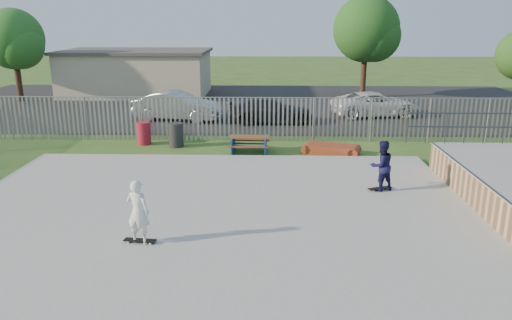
{
  "coord_description": "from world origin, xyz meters",
  "views": [
    {
      "loc": [
        1.59,
        -13.2,
        5.47
      ],
      "look_at": [
        1.19,
        2.0,
        1.1
      ],
      "focal_mm": 35.0,
      "sensor_mm": 36.0,
      "label": 1
    }
  ],
  "objects_px": {
    "tree_left": "(13,39)",
    "skater_white": "(138,212)",
    "car_dark": "(270,110)",
    "tree_mid": "(366,29)",
    "trash_bin_grey": "(176,135)",
    "car_silver": "(177,106)",
    "funbox": "(331,149)",
    "trash_bin_red": "(144,133)",
    "skater_navy": "(381,166)",
    "picnic_table": "(249,144)",
    "car_white": "(375,104)"
  },
  "relations": [
    {
      "from": "trash_bin_grey",
      "to": "skater_navy",
      "type": "xyz_separation_m",
      "value": [
        7.6,
        -5.93,
        0.44
      ]
    },
    {
      "from": "trash_bin_red",
      "to": "tree_mid",
      "type": "relative_size",
      "value": 0.14
    },
    {
      "from": "funbox",
      "to": "car_white",
      "type": "bearing_deg",
      "value": 86.8
    },
    {
      "from": "car_white",
      "to": "skater_navy",
      "type": "xyz_separation_m",
      "value": [
        -2.48,
        -13.13,
        0.26
      ]
    },
    {
      "from": "tree_mid",
      "to": "skater_navy",
      "type": "bearing_deg",
      "value": -98.52
    },
    {
      "from": "car_silver",
      "to": "skater_white",
      "type": "xyz_separation_m",
      "value": [
        1.88,
        -15.71,
        0.16
      ]
    },
    {
      "from": "tree_mid",
      "to": "skater_white",
      "type": "xyz_separation_m",
      "value": [
        -9.7,
        -24.07,
        -3.71
      ]
    },
    {
      "from": "trash_bin_grey",
      "to": "skater_white",
      "type": "xyz_separation_m",
      "value": [
        0.91,
        -9.98,
        0.44
      ]
    },
    {
      "from": "trash_bin_grey",
      "to": "tree_left",
      "type": "bearing_deg",
      "value": 136.92
    },
    {
      "from": "funbox",
      "to": "trash_bin_red",
      "type": "xyz_separation_m",
      "value": [
        -8.14,
        1.44,
        0.31
      ]
    },
    {
      "from": "car_silver",
      "to": "tree_left",
      "type": "xyz_separation_m",
      "value": [
        -11.67,
        6.08,
        3.28
      ]
    },
    {
      "from": "car_silver",
      "to": "skater_navy",
      "type": "relative_size",
      "value": 2.91
    },
    {
      "from": "tree_left",
      "to": "skater_white",
      "type": "distance_m",
      "value": 25.85
    },
    {
      "from": "trash_bin_grey",
      "to": "skater_navy",
      "type": "height_order",
      "value": "skater_navy"
    },
    {
      "from": "picnic_table",
      "to": "car_dark",
      "type": "height_order",
      "value": "car_dark"
    },
    {
      "from": "picnic_table",
      "to": "skater_white",
      "type": "relative_size",
      "value": 1.04
    },
    {
      "from": "trash_bin_red",
      "to": "tree_left",
      "type": "xyz_separation_m",
      "value": [
        -11.13,
        11.44,
        3.57
      ]
    },
    {
      "from": "funbox",
      "to": "tree_left",
      "type": "height_order",
      "value": "tree_left"
    },
    {
      "from": "picnic_table",
      "to": "car_white",
      "type": "distance_m",
      "value": 10.62
    },
    {
      "from": "car_dark",
      "to": "tree_left",
      "type": "xyz_separation_m",
      "value": [
        -16.72,
        6.65,
        3.39
      ]
    },
    {
      "from": "car_dark",
      "to": "tree_mid",
      "type": "height_order",
      "value": "tree_mid"
    },
    {
      "from": "funbox",
      "to": "skater_navy",
      "type": "bearing_deg",
      "value": -59.22
    },
    {
      "from": "picnic_table",
      "to": "tree_mid",
      "type": "distance_m",
      "value": 17.27
    },
    {
      "from": "trash_bin_red",
      "to": "car_silver",
      "type": "relative_size",
      "value": 0.21
    },
    {
      "from": "tree_left",
      "to": "tree_mid",
      "type": "height_order",
      "value": "tree_mid"
    },
    {
      "from": "tree_left",
      "to": "skater_white",
      "type": "height_order",
      "value": "tree_left"
    },
    {
      "from": "trash_bin_grey",
      "to": "car_white",
      "type": "relative_size",
      "value": 0.21
    },
    {
      "from": "funbox",
      "to": "skater_white",
      "type": "xyz_separation_m",
      "value": [
        -5.72,
        -8.91,
        0.76
      ]
    },
    {
      "from": "car_dark",
      "to": "tree_mid",
      "type": "distance_m",
      "value": 11.75
    },
    {
      "from": "picnic_table",
      "to": "car_dark",
      "type": "relative_size",
      "value": 0.37
    },
    {
      "from": "trash_bin_red",
      "to": "car_silver",
      "type": "bearing_deg",
      "value": 84.25
    },
    {
      "from": "trash_bin_red",
      "to": "car_white",
      "type": "bearing_deg",
      "value": 30.46
    },
    {
      "from": "trash_bin_grey",
      "to": "skater_white",
      "type": "distance_m",
      "value": 10.03
    },
    {
      "from": "funbox",
      "to": "skater_white",
      "type": "relative_size",
      "value": 1.33
    },
    {
      "from": "trash_bin_red",
      "to": "car_white",
      "type": "height_order",
      "value": "car_white"
    },
    {
      "from": "car_dark",
      "to": "tree_left",
      "type": "height_order",
      "value": "tree_left"
    },
    {
      "from": "trash_bin_red",
      "to": "car_dark",
      "type": "bearing_deg",
      "value": 40.57
    },
    {
      "from": "trash_bin_grey",
      "to": "skater_navy",
      "type": "relative_size",
      "value": 0.65
    },
    {
      "from": "picnic_table",
      "to": "tree_mid",
      "type": "height_order",
      "value": "tree_mid"
    },
    {
      "from": "trash_bin_red",
      "to": "car_white",
      "type": "relative_size",
      "value": 0.2
    },
    {
      "from": "car_dark",
      "to": "trash_bin_red",
      "type": "bearing_deg",
      "value": 127.76
    },
    {
      "from": "picnic_table",
      "to": "tree_mid",
      "type": "xyz_separation_m",
      "value": [
        7.37,
        15.01,
        4.32
      ]
    },
    {
      "from": "picnic_table",
      "to": "car_silver",
      "type": "bearing_deg",
      "value": 124.07
    },
    {
      "from": "car_silver",
      "to": "funbox",
      "type": "bearing_deg",
      "value": -121.78
    },
    {
      "from": "car_dark",
      "to": "tree_left",
      "type": "bearing_deg",
      "value": 65.52
    },
    {
      "from": "trash_bin_grey",
      "to": "car_dark",
      "type": "relative_size",
      "value": 0.23
    },
    {
      "from": "car_dark",
      "to": "car_white",
      "type": "xyz_separation_m",
      "value": [
        6.0,
        2.03,
        0.02
      ]
    },
    {
      "from": "car_dark",
      "to": "tree_mid",
      "type": "relative_size",
      "value": 0.66
    },
    {
      "from": "funbox",
      "to": "trash_bin_grey",
      "type": "xyz_separation_m",
      "value": [
        -6.63,
        1.06,
        0.33
      ]
    },
    {
      "from": "tree_left",
      "to": "car_silver",
      "type": "bearing_deg",
      "value": -27.53
    }
  ]
}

